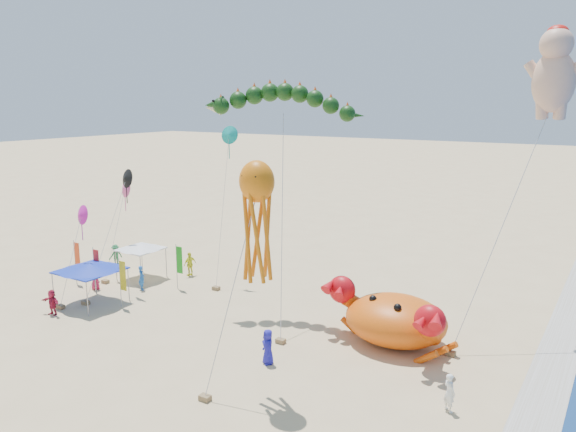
% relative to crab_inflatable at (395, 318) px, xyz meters
% --- Properties ---
extents(ground, '(320.00, 320.00, 0.00)m').
position_rel_crab_inflatable_xyz_m(ground, '(-4.30, -2.71, -1.45)').
color(ground, '#D1B784').
rests_on(ground, ground).
extents(foam_strip, '(320.00, 320.00, 0.00)m').
position_rel_crab_inflatable_xyz_m(foam_strip, '(7.70, -2.71, -1.44)').
color(foam_strip, silver).
rests_on(foam_strip, ground).
extents(crab_inflatable, '(7.52, 6.09, 3.29)m').
position_rel_crab_inflatable_xyz_m(crab_inflatable, '(0.00, 0.00, 0.00)').
color(crab_inflatable, '#E6570C').
rests_on(crab_inflatable, ground).
extents(dragon_kite, '(9.43, 7.43, 13.60)m').
position_rel_crab_inflatable_xyz_m(dragon_kite, '(-8.25, 1.68, 11.10)').
color(dragon_kite, '#10340E').
rests_on(dragon_kite, ground).
extents(cherub_kite, '(4.22, 7.62, 16.79)m').
position_rel_crab_inflatable_xyz_m(cherub_kite, '(5.86, 6.63, 13.02)').
color(cherub_kite, '#F4B895').
rests_on(cherub_kite, ground).
extents(octopus_kite, '(2.35, 3.14, 10.42)m').
position_rel_crab_inflatable_xyz_m(octopus_kite, '(-3.56, -7.67, 6.71)').
color(octopus_kite, orange).
rests_on(octopus_kite, ground).
extents(canopy_blue, '(3.86, 3.86, 2.71)m').
position_rel_crab_inflatable_xyz_m(canopy_blue, '(-18.90, -4.45, 0.99)').
color(canopy_blue, gray).
rests_on(canopy_blue, ground).
extents(canopy_white, '(3.05, 3.05, 2.71)m').
position_rel_crab_inflatable_xyz_m(canopy_white, '(-20.08, 1.00, 0.99)').
color(canopy_white, gray).
rests_on(canopy_white, ground).
extents(feather_flags, '(7.49, 4.61, 3.20)m').
position_rel_crab_inflatable_xyz_m(feather_flags, '(-18.97, -2.10, 0.56)').
color(feather_flags, gray).
rests_on(feather_flags, ground).
extents(beachgoers, '(29.49, 11.23, 1.81)m').
position_rel_crab_inflatable_xyz_m(beachgoers, '(-16.23, -1.98, -0.59)').
color(beachgoers, '#201DA9').
rests_on(beachgoers, ground).
extents(small_kites, '(8.64, 11.99, 11.20)m').
position_rel_crab_inflatable_xyz_m(small_kites, '(-18.79, -0.02, 5.39)').
color(small_kites, '#0D9389').
rests_on(small_kites, ground).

